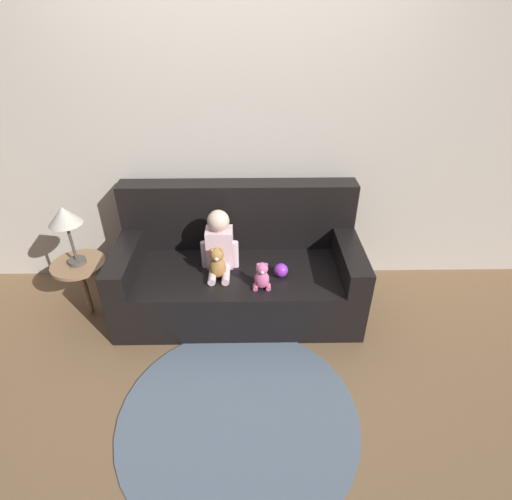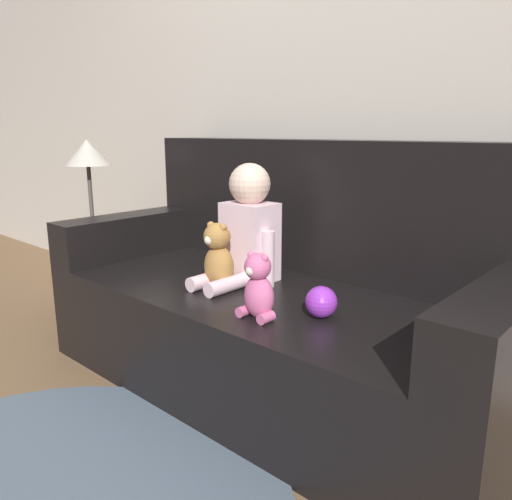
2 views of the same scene
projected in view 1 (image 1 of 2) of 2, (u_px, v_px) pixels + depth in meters
ground_plane at (240, 306)px, 3.13m from camera, size 12.00×12.00×0.00m
wall_back at (237, 121)px, 2.83m from camera, size 8.00×0.05×2.60m
couch at (239, 269)px, 3.01m from camera, size 1.75×0.80×0.91m
person_baby at (219, 243)px, 2.82m from camera, size 0.27×0.34×0.44m
teddy_bear_brown at (217, 263)px, 2.74m from camera, size 0.12×0.11×0.24m
plush_toy_side at (262, 276)px, 2.65m from camera, size 0.12×0.09×0.20m
toy_ball at (281, 270)px, 2.79m from camera, size 0.10×0.10×0.10m
floor_rug at (239, 416)px, 2.31m from camera, size 1.39×1.39×0.01m
side_table at (71, 239)px, 2.72m from camera, size 0.37×0.37×0.90m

